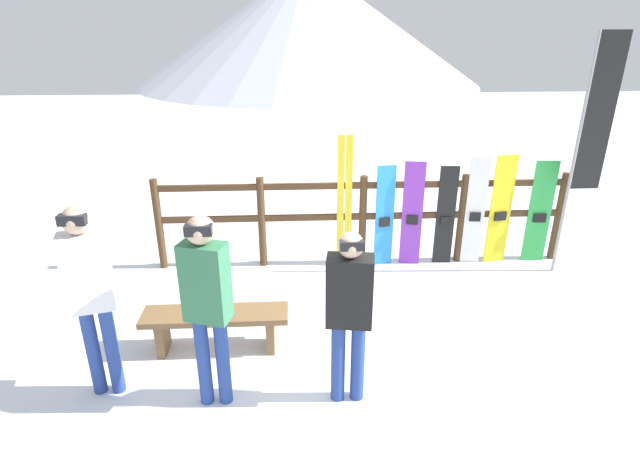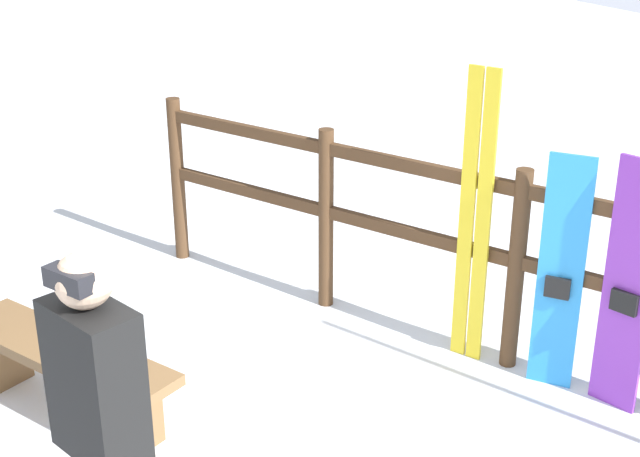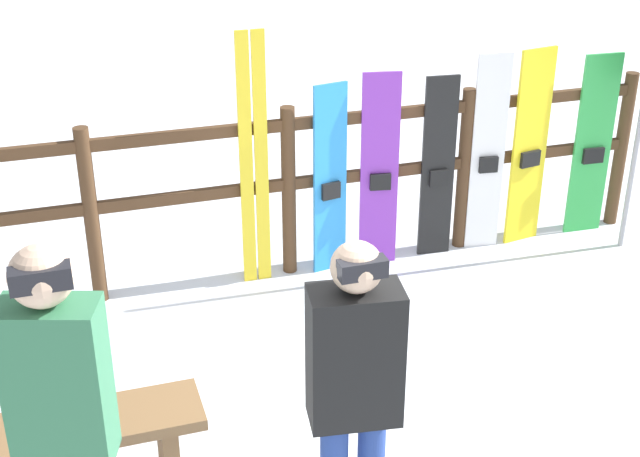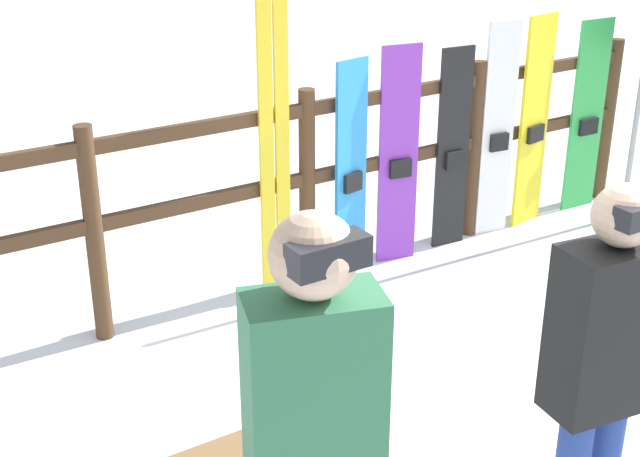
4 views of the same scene
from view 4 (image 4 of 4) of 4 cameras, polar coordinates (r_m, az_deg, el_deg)
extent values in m
cylinder|color=#4C331E|center=(4.94, -14.24, -0.47)|extent=(0.10, 0.10, 1.24)
cylinder|color=#4C331E|center=(5.46, -0.83, 2.60)|extent=(0.10, 0.10, 1.24)
cylinder|color=#4C331E|center=(6.23, 9.81, 4.94)|extent=(0.10, 0.10, 1.24)
cylinder|color=#4C331E|center=(7.17, 17.92, 6.60)|extent=(0.10, 0.10, 1.24)
cube|color=#4C331E|center=(5.44, -0.83, 3.21)|extent=(5.39, 0.05, 0.08)
cube|color=#4C331E|center=(5.30, -0.86, 7.62)|extent=(5.39, 0.05, 0.08)
cube|color=#33724C|center=(2.42, -0.40, -11.38)|extent=(0.41, 0.30, 0.67)
sphere|color=#D8B293|center=(2.20, -0.43, -1.73)|extent=(0.23, 0.23, 0.23)
cube|color=black|center=(2.13, 0.55, -1.69)|extent=(0.21, 0.08, 0.08)
cube|color=black|center=(3.14, 17.93, -6.11)|extent=(0.40, 0.26, 0.61)
sphere|color=#D8B293|center=(2.96, 18.89, 0.80)|extent=(0.21, 0.21, 0.21)
cube|color=yellow|center=(5.17, -3.43, 4.61)|extent=(0.09, 0.02, 1.79)
cube|color=yellow|center=(5.22, -2.43, 4.82)|extent=(0.09, 0.02, 1.79)
cube|color=#288CE0|center=(5.53, 1.98, 3.73)|extent=(0.25, 0.07, 1.39)
cube|color=black|center=(5.53, 2.13, 2.97)|extent=(0.14, 0.05, 0.12)
cube|color=purple|center=(5.73, 5.04, 4.61)|extent=(0.27, 0.07, 1.44)
cube|color=black|center=(5.73, 5.18, 3.85)|extent=(0.15, 0.06, 0.12)
cube|color=black|center=(6.01, 8.49, 5.03)|extent=(0.25, 0.05, 1.37)
cube|color=black|center=(6.02, 8.61, 4.34)|extent=(0.14, 0.04, 0.12)
cube|color=white|center=(6.25, 11.29, 6.15)|extent=(0.26, 0.05, 1.50)
cube|color=black|center=(6.26, 11.40, 5.43)|extent=(0.14, 0.05, 0.12)
cube|color=yellow|center=(6.49, 13.53, 6.61)|extent=(0.31, 0.07, 1.51)
cube|color=black|center=(6.49, 13.63, 5.91)|extent=(0.17, 0.06, 0.12)
cube|color=green|center=(6.89, 16.71, 6.88)|extent=(0.31, 0.04, 1.43)
cube|color=black|center=(6.89, 16.81, 6.26)|extent=(0.17, 0.04, 0.12)
camera|label=1|loc=(2.60, 106.79, 5.28)|focal=28.00mm
camera|label=2|loc=(4.48, 62.09, 15.09)|focal=50.00mm
camera|label=3|loc=(1.72, 108.57, 12.18)|focal=50.00mm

